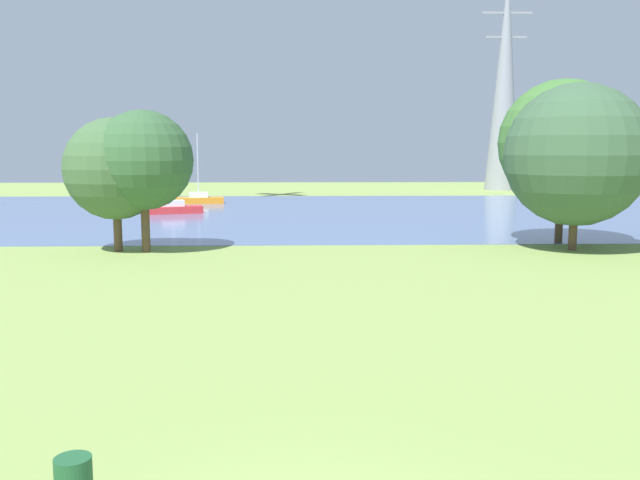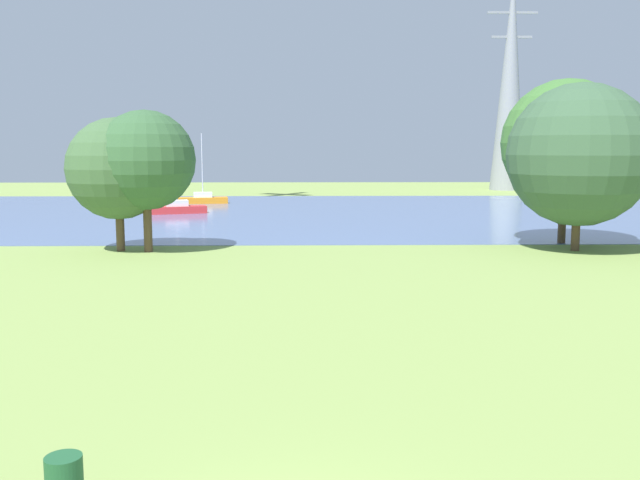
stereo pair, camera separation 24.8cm
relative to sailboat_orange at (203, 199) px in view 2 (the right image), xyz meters
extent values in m
plane|color=#7F994C|center=(9.90, -37.60, -0.46)|extent=(160.00, 160.00, 0.00)
cube|color=#556D9C|center=(9.90, -9.60, -0.45)|extent=(140.00, 40.00, 0.02)
cube|color=orange|center=(0.00, 0.00, -0.14)|extent=(4.98, 2.25, 0.60)
cube|color=white|center=(0.00, 0.00, 0.41)|extent=(1.95, 1.38, 0.50)
cylinder|color=silver|center=(0.00, 0.00, 3.27)|extent=(0.10, 0.10, 6.21)
cube|color=red|center=(-0.61, -10.44, -0.14)|extent=(5.03, 2.85, 0.60)
cube|color=white|center=(-0.61, -10.44, 0.41)|extent=(2.04, 1.58, 0.50)
cylinder|color=silver|center=(-0.61, -10.44, 2.87)|extent=(0.10, 0.10, 5.42)
cylinder|color=brown|center=(0.31, -31.46, 0.78)|extent=(0.44, 0.44, 2.48)
sphere|color=#3F613A|center=(0.31, -31.46, 3.88)|extent=(5.32, 5.32, 5.32)
cylinder|color=brown|center=(1.85, -31.82, 1.03)|extent=(0.44, 0.44, 2.98)
sphere|color=#345B35|center=(1.85, -31.82, 4.32)|extent=(5.15, 5.15, 5.15)
cylinder|color=brown|center=(24.39, -31.86, 0.75)|extent=(0.44, 0.44, 2.43)
sphere|color=#38583B|center=(24.39, -31.86, 4.59)|extent=(7.47, 7.47, 7.47)
cylinder|color=brown|center=(24.74, -28.95, 1.13)|extent=(0.44, 0.44, 3.18)
sphere|color=#3D6D31|center=(24.74, -28.95, 5.22)|extent=(7.15, 7.15, 7.15)
cone|color=gray|center=(36.33, 21.96, 13.55)|extent=(4.40, 4.40, 28.03)
cube|color=gray|center=(36.33, 21.96, 21.96)|extent=(6.40, 0.30, 0.30)
cube|color=gray|center=(36.33, 21.96, 18.96)|extent=(5.20, 0.30, 0.30)
camera|label=1|loc=(9.88, -67.78, 4.93)|focal=38.75mm
camera|label=2|loc=(10.13, -67.78, 4.93)|focal=38.75mm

